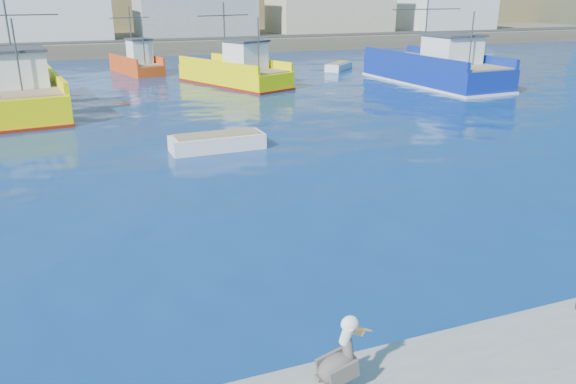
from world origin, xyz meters
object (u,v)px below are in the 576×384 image
object	(u,v)px
boat_orange	(137,63)
trawler_blue	(436,69)
trawler_yellow_a	(19,92)
skiff_mid	(217,143)
skiff_far	(339,67)
pelican	(341,361)
trawler_yellow_b	(236,73)

from	to	relation	value
boat_orange	trawler_blue	bearing A→B (deg)	-34.93
trawler_yellow_a	skiff_mid	xyz separation A→B (m)	(9.14, -13.51, -0.85)
skiff_mid	skiff_far	bearing A→B (deg)	53.15
skiff_mid	skiff_far	xyz separation A→B (m)	(18.29, 24.40, -0.03)
skiff_far	trawler_blue	bearing A→B (deg)	-72.62
trawler_blue	skiff_far	xyz separation A→B (m)	(-3.39, 10.84, -0.91)
trawler_yellow_a	pelican	bearing A→B (deg)	-78.06
trawler_blue	trawler_yellow_b	bearing A→B (deg)	161.24
skiff_mid	pelican	size ratio (longest dim) A/B	3.08
trawler_yellow_b	trawler_blue	xyz separation A→B (m)	(15.31, -5.20, 0.19)
trawler_yellow_a	pelican	world-z (taller)	trawler_yellow_a
trawler_yellow_a	trawler_blue	world-z (taller)	trawler_blue
trawler_blue	skiff_far	bearing A→B (deg)	107.38
trawler_yellow_b	trawler_blue	bearing A→B (deg)	-18.76
trawler_yellow_a	boat_orange	distance (m)	17.74
trawler_blue	skiff_mid	xyz separation A→B (m)	(-21.68, -13.56, -0.88)
boat_orange	pelican	world-z (taller)	boat_orange
skiff_mid	trawler_yellow_a	bearing A→B (deg)	124.07
trawler_yellow_a	skiff_far	distance (m)	29.52
skiff_mid	skiff_far	size ratio (longest dim) A/B	1.15
boat_orange	trawler_yellow_a	bearing A→B (deg)	-120.61
trawler_yellow_b	trawler_yellow_a	bearing A→B (deg)	-161.31
trawler_blue	skiff_far	distance (m)	11.39
trawler_blue	boat_orange	bearing A→B (deg)	145.07
trawler_blue	pelican	bearing A→B (deg)	-127.36
trawler_yellow_a	pelican	distance (m)	32.27
trawler_blue	boat_orange	xyz separation A→B (m)	(-21.79, 15.22, -0.21)
trawler_blue	trawler_yellow_a	bearing A→B (deg)	-179.91
boat_orange	skiff_mid	size ratio (longest dim) A/B	1.67
boat_orange	pelican	xyz separation A→B (m)	(-2.35, -46.83, 0.14)
pelican	skiff_far	bearing A→B (deg)	63.95
pelican	trawler_yellow_a	bearing A→B (deg)	101.94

